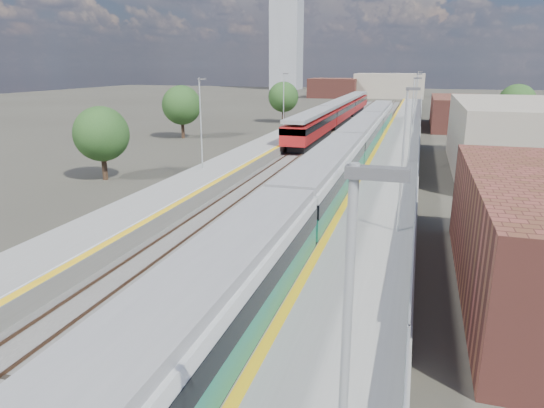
% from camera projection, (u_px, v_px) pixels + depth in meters
% --- Properties ---
extents(ground, '(320.00, 320.00, 0.00)m').
position_uv_depth(ground, '(348.00, 154.00, 53.68)').
color(ground, '#47443A').
rests_on(ground, ground).
extents(ballast_bed, '(10.50, 155.00, 0.06)m').
position_uv_depth(ballast_bed, '(332.00, 149.00, 56.59)').
color(ballast_bed, '#565451').
rests_on(ballast_bed, ground).
extents(tracks, '(8.96, 160.00, 0.17)m').
position_uv_depth(tracks, '(339.00, 147.00, 57.95)').
color(tracks, '#4C3323').
rests_on(tracks, ground).
extents(platform_right, '(4.70, 155.00, 8.52)m').
position_uv_depth(platform_right, '(398.00, 148.00, 54.36)').
color(platform_right, slate).
rests_on(platform_right, ground).
extents(platform_left, '(4.30, 155.00, 8.52)m').
position_uv_depth(platform_left, '(276.00, 143.00, 58.33)').
color(platform_left, slate).
rests_on(platform_left, ground).
extents(buildings, '(72.00, 185.50, 40.00)m').
position_uv_depth(buildings, '(331.00, 60.00, 137.25)').
color(buildings, brown).
rests_on(buildings, ground).
extents(green_train, '(2.94, 81.77, 3.23)m').
position_uv_depth(green_train, '(348.00, 151.00, 42.28)').
color(green_train, black).
rests_on(green_train, ground).
extents(red_train, '(2.97, 60.28, 3.75)m').
position_uv_depth(red_train, '(338.00, 111.00, 79.04)').
color(red_train, black).
rests_on(red_train, ground).
extents(tree_a, '(4.62, 4.62, 6.26)m').
position_uv_depth(tree_a, '(101.00, 134.00, 40.71)').
color(tree_a, '#382619').
rests_on(tree_a, ground).
extents(tree_b, '(5.15, 5.15, 6.98)m').
position_uv_depth(tree_b, '(182.00, 105.00, 63.99)').
color(tree_b, '#382619').
rests_on(tree_b, ground).
extents(tree_c, '(5.05, 5.05, 6.84)m').
position_uv_depth(tree_c, '(283.00, 97.00, 81.49)').
color(tree_c, '#382619').
rests_on(tree_c, ground).
extents(tree_d, '(5.17, 5.17, 7.01)m').
position_uv_depth(tree_d, '(517.00, 103.00, 67.47)').
color(tree_d, '#382619').
rests_on(tree_d, ground).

